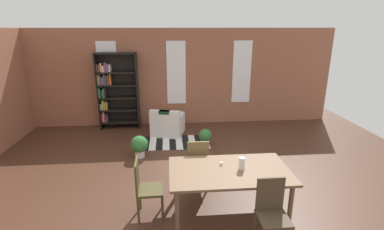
{
  "coord_description": "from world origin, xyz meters",
  "views": [
    {
      "loc": [
        -0.24,
        -4.48,
        2.85
      ],
      "look_at": [
        0.26,
        1.46,
        0.98
      ],
      "focal_mm": 26.5,
      "sensor_mm": 36.0,
      "label": 1
    }
  ],
  "objects": [
    {
      "name": "dining_chair_near_right",
      "position": [
        1.08,
        -1.4,
        0.51
      ],
      "size": [
        0.4,
        0.4,
        0.95
      ],
      "color": "#463626",
      "rests_on": "ground"
    },
    {
      "name": "striped_rug",
      "position": [
        -0.08,
        2.26,
        0.0
      ],
      "size": [
        1.68,
        0.93,
        0.01
      ],
      "color": "black",
      "rests_on": "ground"
    },
    {
      "name": "armchair_white",
      "position": [
        -0.29,
        2.88,
        0.28
      ],
      "size": [
        0.98,
        0.98,
        0.75
      ],
      "color": "silver",
      "rests_on": "ground"
    },
    {
      "name": "dining_chair_head_left",
      "position": [
        -0.63,
        -0.64,
        0.51
      ],
      "size": [
        0.41,
        0.41,
        0.95
      ],
      "color": "#453D20",
      "rests_on": "ground"
    },
    {
      "name": "vase_on_table",
      "position": [
        0.85,
        -0.64,
        0.84
      ],
      "size": [
        0.1,
        0.1,
        0.2
      ],
      "primitive_type": "cylinder",
      "color": "silver",
      "rests_on": "dining_table"
    },
    {
      "name": "dining_table",
      "position": [
        0.67,
        -0.64,
        0.66
      ],
      "size": [
        1.86,
        1.06,
        0.74
      ],
      "color": "brown",
      "rests_on": "ground"
    },
    {
      "name": "window_pane_0",
      "position": [
        -1.94,
        3.76,
        1.55
      ],
      "size": [
        0.55,
        0.02,
        1.83
      ],
      "primitive_type": "cube",
      "color": "white"
    },
    {
      "name": "potted_plant_by_shelf",
      "position": [
        -0.93,
        1.49,
        0.28
      ],
      "size": [
        0.39,
        0.39,
        0.5
      ],
      "color": "silver",
      "rests_on": "ground"
    },
    {
      "name": "tealight_candle_0",
      "position": [
        0.57,
        -0.47,
        0.76
      ],
      "size": [
        0.04,
        0.04,
        0.05
      ],
      "primitive_type": "cylinder",
      "color": "silver",
      "rests_on": "dining_table"
    },
    {
      "name": "back_wall_brick",
      "position": [
        0.0,
        3.83,
        1.41
      ],
      "size": [
        9.33,
        0.12,
        2.81
      ],
      "primitive_type": "cube",
      "color": "#9B5C44",
      "rests_on": "ground"
    },
    {
      "name": "bookshelf_tall",
      "position": [
        -1.76,
        3.57,
        1.12
      ],
      "size": [
        1.14,
        0.34,
        2.17
      ],
      "color": "black",
      "rests_on": "ground"
    },
    {
      "name": "dining_chair_far_left",
      "position": [
        0.25,
        0.12,
        0.51
      ],
      "size": [
        0.4,
        0.4,
        0.95
      ],
      "color": "brown",
      "rests_on": "ground"
    },
    {
      "name": "potted_plant_corner",
      "position": [
        0.63,
        1.91,
        0.27
      ],
      "size": [
        0.32,
        0.32,
        0.47
      ],
      "color": "silver",
      "rests_on": "ground"
    },
    {
      "name": "window_pane_1",
      "position": [
        0.0,
        3.76,
        1.55
      ],
      "size": [
        0.55,
        0.02,
        1.83
      ],
      "primitive_type": "cube",
      "color": "white"
    },
    {
      "name": "window_pane_2",
      "position": [
        1.94,
        3.76,
        1.55
      ],
      "size": [
        0.55,
        0.02,
        1.83
      ],
      "primitive_type": "cube",
      "color": "white"
    },
    {
      "name": "ground_plane",
      "position": [
        0.0,
        0.0,
        0.0
      ],
      "size": [
        10.83,
        10.83,
        0.0
      ],
      "primitive_type": "plane",
      "color": "#482B1E"
    }
  ]
}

